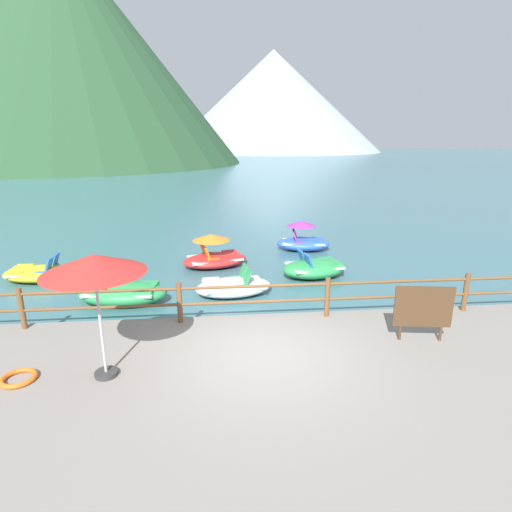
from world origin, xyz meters
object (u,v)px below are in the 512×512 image
(pedal_boat_1, at_px, (42,273))
(pedal_boat_5, at_px, (233,286))
(beach_umbrella, at_px, (94,266))
(sign_board, at_px, (423,308))
(pedal_boat_0, at_px, (314,268))
(pedal_boat_3, at_px, (123,293))
(pedal_boat_2, at_px, (215,256))
(life_ring, at_px, (18,378))
(pedal_boat_4, at_px, (303,240))

(pedal_boat_1, height_order, pedal_boat_5, pedal_boat_1)
(beach_umbrella, distance_m, pedal_boat_5, 5.68)
(sign_board, distance_m, pedal_boat_0, 5.40)
(pedal_boat_3, bearing_deg, pedal_boat_2, 51.07)
(sign_board, relative_size, life_ring, 1.95)
(sign_board, xyz_separation_m, pedal_boat_0, (-0.99, 5.24, -0.83))
(pedal_boat_0, bearing_deg, sign_board, -79.35)
(beach_umbrella, height_order, pedal_boat_2, beach_umbrella)
(beach_umbrella, xyz_separation_m, pedal_boat_2, (1.90, 7.39, -2.05))
(life_ring, xyz_separation_m, pedal_boat_0, (6.65, 5.98, -0.14))
(sign_board, height_order, pedal_boat_4, sign_board)
(sign_board, relative_size, beach_umbrella, 0.53)
(pedal_boat_2, bearing_deg, pedal_boat_1, -170.34)
(pedal_boat_3, bearing_deg, pedal_boat_0, 16.44)
(beach_umbrella, height_order, pedal_boat_1, beach_umbrella)
(pedal_boat_1, relative_size, pedal_boat_3, 0.95)
(life_ring, bearing_deg, pedal_boat_5, 49.91)
(beach_umbrella, height_order, pedal_boat_4, beach_umbrella)
(pedal_boat_1, bearing_deg, pedal_boat_2, 9.66)
(life_ring, height_order, pedal_boat_3, pedal_boat_3)
(pedal_boat_2, distance_m, pedal_boat_3, 4.03)
(pedal_boat_0, relative_size, pedal_boat_2, 0.92)
(life_ring, distance_m, pedal_boat_4, 11.56)
(sign_board, distance_m, pedal_boat_1, 11.38)
(sign_board, distance_m, beach_umbrella, 6.34)
(pedal_boat_1, bearing_deg, pedal_boat_0, -3.08)
(sign_board, relative_size, pedal_boat_3, 0.47)
(pedal_boat_0, xyz_separation_m, pedal_boat_2, (-3.28, 1.42, 0.10))
(pedal_boat_0, distance_m, pedal_boat_2, 3.57)
(pedal_boat_2, bearing_deg, sign_board, -57.38)
(sign_board, bearing_deg, pedal_boat_2, 122.62)
(sign_board, height_order, pedal_boat_2, sign_board)
(life_ring, bearing_deg, pedal_boat_1, 108.55)
(sign_board, distance_m, pedal_boat_2, 7.94)
(sign_board, distance_m, pedal_boat_3, 7.70)
(beach_umbrella, relative_size, pedal_boat_3, 0.88)
(pedal_boat_1, height_order, pedal_boat_2, pedal_boat_2)
(pedal_boat_5, bearing_deg, beach_umbrella, -117.70)
(beach_umbrella, bearing_deg, pedal_boat_2, 75.60)
(pedal_boat_1, bearing_deg, beach_umbrella, -60.48)
(pedal_boat_0, height_order, pedal_boat_1, pedal_boat_0)
(pedal_boat_4, xyz_separation_m, pedal_boat_5, (-3.03, -4.59, -0.16))
(pedal_boat_5, bearing_deg, pedal_boat_1, 163.50)
(beach_umbrella, height_order, pedal_boat_0, beach_umbrella)
(pedal_boat_1, distance_m, pedal_boat_3, 3.72)
(life_ring, xyz_separation_m, pedal_boat_4, (6.95, 9.24, -0.04))
(life_ring, relative_size, pedal_boat_0, 0.26)
(pedal_boat_2, bearing_deg, pedal_boat_3, -128.93)
(sign_board, height_order, pedal_boat_0, sign_board)
(pedal_boat_2, xyz_separation_m, pedal_boat_3, (-2.53, -3.13, -0.08))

